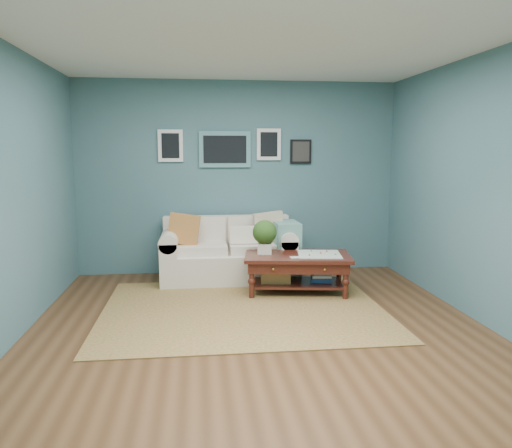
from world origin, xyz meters
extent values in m
plane|color=brown|center=(0.00, 0.00, 0.00)|extent=(5.00, 5.00, 0.00)
plane|color=white|center=(0.00, 0.00, 2.70)|extent=(5.00, 5.00, 0.00)
cube|color=#3B656A|center=(0.00, 2.50, 1.35)|extent=(4.50, 0.02, 2.70)
cube|color=#3B656A|center=(0.00, -2.50, 1.35)|extent=(4.50, 0.02, 2.70)
cube|color=#3B656A|center=(-2.25, 0.00, 1.35)|extent=(0.02, 5.00, 2.70)
cube|color=#3B656A|center=(2.25, 0.00, 1.35)|extent=(0.02, 5.00, 2.70)
cube|color=slate|center=(-0.19, 2.48, 1.75)|extent=(0.72, 0.03, 0.50)
cube|color=black|center=(-0.19, 2.46, 1.75)|extent=(0.60, 0.01, 0.38)
cube|color=white|center=(-0.94, 2.48, 1.80)|extent=(0.34, 0.03, 0.44)
cube|color=white|center=(0.43, 2.48, 1.82)|extent=(0.34, 0.03, 0.44)
cube|color=black|center=(0.89, 2.48, 1.72)|extent=(0.30, 0.03, 0.34)
cube|color=brown|center=(-0.10, 0.70, 0.01)|extent=(3.05, 2.44, 0.01)
cube|color=beige|center=(-0.19, 1.99, 0.19)|extent=(1.32, 0.82, 0.39)
cube|color=beige|center=(-0.19, 2.31, 0.61)|extent=(1.73, 0.20, 0.45)
cube|color=beige|center=(-0.96, 1.99, 0.29)|extent=(0.22, 0.82, 0.58)
cube|color=beige|center=(0.58, 1.99, 0.29)|extent=(0.22, 0.82, 0.58)
cylinder|color=beige|center=(-0.96, 1.99, 0.58)|extent=(0.24, 0.82, 0.24)
cylinder|color=beige|center=(0.58, 1.99, 0.58)|extent=(0.24, 0.82, 0.24)
cube|color=beige|center=(-0.54, 1.93, 0.45)|extent=(0.67, 0.52, 0.12)
cube|color=beige|center=(0.17, 1.93, 0.45)|extent=(0.67, 0.52, 0.12)
cube|color=beige|center=(-0.54, 2.19, 0.68)|extent=(0.67, 0.11, 0.33)
cube|color=beige|center=(0.17, 2.19, 0.68)|extent=(0.67, 0.11, 0.33)
cube|color=orange|center=(-0.76, 1.94, 0.71)|extent=(0.45, 0.16, 0.44)
cube|color=beige|center=(0.37, 2.01, 0.71)|extent=(0.44, 0.17, 0.43)
cube|color=white|center=(0.07, 1.90, 0.63)|extent=(0.46, 0.11, 0.22)
cube|color=#719E94|center=(0.58, 1.88, 0.43)|extent=(0.32, 0.51, 0.74)
cube|color=#381A11|center=(0.62, 1.30, 0.46)|extent=(1.37, 0.92, 0.04)
cube|color=#381A11|center=(0.62, 1.30, 0.37)|extent=(1.27, 0.82, 0.13)
cube|color=#381A11|center=(0.62, 1.30, 0.12)|extent=(1.15, 0.70, 0.03)
sphere|color=gold|center=(0.28, 1.01, 0.37)|extent=(0.03, 0.03, 0.03)
sphere|color=gold|center=(0.87, 0.92, 0.37)|extent=(0.03, 0.03, 0.03)
cylinder|color=#381A11|center=(0.04, 1.10, 0.22)|extent=(0.06, 0.06, 0.43)
cylinder|color=#381A11|center=(1.13, 0.94, 0.22)|extent=(0.06, 0.06, 0.43)
cylinder|color=#381A11|center=(0.12, 1.66, 0.22)|extent=(0.06, 0.06, 0.43)
cylinder|color=#381A11|center=(1.21, 1.50, 0.22)|extent=(0.06, 0.06, 0.43)
cube|color=white|center=(0.23, 1.41, 0.54)|extent=(0.19, 0.19, 0.13)
sphere|color=#264819|center=(0.23, 1.41, 0.74)|extent=(0.30, 0.30, 0.30)
cube|color=white|center=(0.89, 1.26, 0.48)|extent=(0.58, 0.58, 0.01)
cube|color=#A98B4C|center=(0.36, 1.34, 0.24)|extent=(0.39, 0.30, 0.21)
cube|color=#234A8D|center=(0.92, 1.28, 0.19)|extent=(0.28, 0.23, 0.12)
camera|label=1|loc=(-0.58, -4.57, 1.73)|focal=35.00mm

